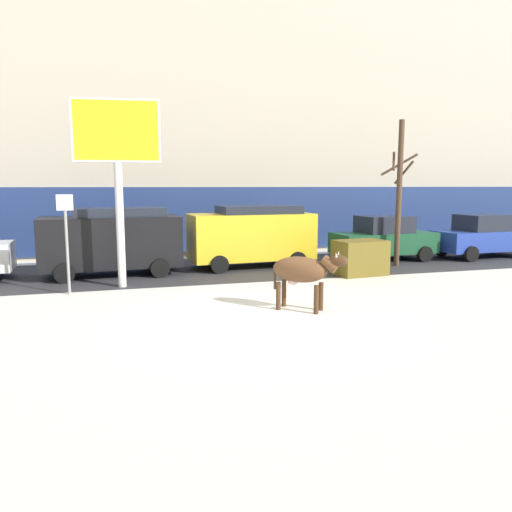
{
  "coord_description": "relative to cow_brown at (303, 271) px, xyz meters",
  "views": [
    {
      "loc": [
        -3.12,
        -10.61,
        3.07
      ],
      "look_at": [
        0.56,
        2.57,
        1.1
      ],
      "focal_mm": 34.51,
      "sensor_mm": 36.0,
      "label": 1
    }
  ],
  "objects": [
    {
      "name": "billboard",
      "position": [
        -4.27,
        4.13,
        3.32
      ],
      "size": [
        2.53,
        0.5,
        5.56
      ],
      "color": "silver",
      "rests_on": "ground"
    },
    {
      "name": "car_yellow_van",
      "position": [
        0.51,
        6.65,
        0.25
      ],
      "size": [
        4.7,
        2.33,
        2.32
      ],
      "color": "gold",
      "rests_on": "ground"
    },
    {
      "name": "car_darkgreen_sedan",
      "position": [
        6.14,
        6.75,
        -0.09
      ],
      "size": [
        4.3,
        2.18,
        1.84
      ],
      "color": "#194C2D",
      "rests_on": "ground"
    },
    {
      "name": "ground_plane",
      "position": [
        -1.18,
        -0.52,
        -0.99
      ],
      "size": [
        120.0,
        120.0,
        0.0
      ],
      "primitive_type": "plane",
      "color": "white"
    },
    {
      "name": "building_facade",
      "position": [
        -1.18,
        13.2,
        5.49
      ],
      "size": [
        44.0,
        6.1,
        13.0
      ],
      "color": "#BCB29E",
      "rests_on": "ground"
    },
    {
      "name": "dumpster",
      "position": [
        3.68,
        4.05,
        -0.39
      ],
      "size": [
        1.82,
        1.29,
        1.2
      ],
      "primitive_type": "cube",
      "rotation": [
        0.0,
        0.0,
        0.12
      ],
      "color": "brown",
      "rests_on": "ground"
    },
    {
      "name": "cow_brown",
      "position": [
        0.0,
        0.0,
        0.0
      ],
      "size": [
        1.72,
        1.53,
        1.54
      ],
      "color": "brown",
      "rests_on": "ground"
    },
    {
      "name": "pedestrian_near_billboard",
      "position": [
        2.65,
        9.14,
        -0.11
      ],
      "size": [
        0.36,
        0.24,
        1.73
      ],
      "color": "#282833",
      "rests_on": "ground"
    },
    {
      "name": "road_strip",
      "position": [
        -1.18,
        6.52,
        -0.99
      ],
      "size": [
        60.0,
        5.6,
        0.01
      ],
      "primitive_type": "cube",
      "color": "#333338",
      "rests_on": "ground"
    },
    {
      "name": "car_blue_sedan",
      "position": [
        10.7,
        6.45,
        -0.09
      ],
      "size": [
        4.3,
        2.18,
        1.84
      ],
      "color": "#233D9E",
      "rests_on": "ground"
    },
    {
      "name": "pedestrian_far_left",
      "position": [
        2.28,
        9.14,
        -0.11
      ],
      "size": [
        0.36,
        0.24,
        1.73
      ],
      "color": "#282833",
      "rests_on": "ground"
    },
    {
      "name": "bare_tree_left_lot",
      "position": [
        5.98,
        5.48,
        1.87
      ],
      "size": [
        1.33,
        1.11,
        5.48
      ],
      "color": "#4C3828",
      "rests_on": "ground"
    },
    {
      "name": "car_black_van",
      "position": [
        -4.55,
        6.25,
        0.25
      ],
      "size": [
        4.7,
        2.33,
        2.32
      ],
      "color": "black",
      "rests_on": "ground"
    },
    {
      "name": "pedestrian_by_cars",
      "position": [
        1.87,
        9.14,
        -0.11
      ],
      "size": [
        0.36,
        0.24,
        1.73
      ],
      "color": "#282833",
      "rests_on": "ground"
    },
    {
      "name": "street_sign",
      "position": [
        -5.73,
        3.48,
        0.68
      ],
      "size": [
        0.44,
        0.08,
        2.82
      ],
      "color": "gray",
      "rests_on": "ground"
    }
  ]
}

